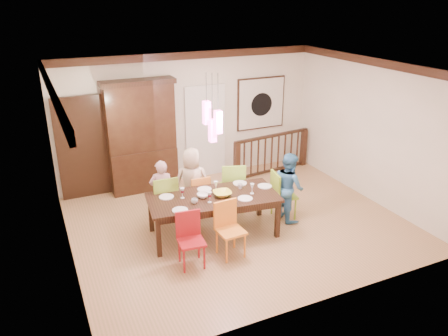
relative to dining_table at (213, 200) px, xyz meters
name	(u,v)px	position (x,y,z in m)	size (l,w,h in m)	color
floor	(238,223)	(0.58, 0.15, -0.67)	(6.00, 6.00, 0.00)	#A3814F
ceiling	(241,69)	(0.58, 0.15, 2.23)	(6.00, 6.00, 0.00)	white
wall_back	(190,117)	(0.58, 2.65, 0.78)	(6.00, 6.00, 0.00)	beige
wall_left	(62,179)	(-2.42, 0.15, 0.78)	(5.00, 5.00, 0.00)	beige
wall_right	(371,131)	(3.58, 0.15, 0.78)	(5.00, 5.00, 0.00)	beige
crown_molding	(241,74)	(0.58, 0.15, 2.15)	(6.00, 5.00, 0.16)	black
panel_door	(83,149)	(-1.82, 2.60, 0.38)	(1.04, 0.07, 2.24)	black
white_doorway	(205,133)	(0.93, 2.62, 0.38)	(0.97, 0.05, 2.22)	silver
painting	(261,103)	(2.38, 2.62, 0.93)	(1.25, 0.06, 1.25)	black
pendant_cluster	(212,121)	(0.00, 0.00, 1.43)	(0.27, 0.21, 1.14)	#FF4CAE
dining_table	(213,200)	(0.00, 0.00, 0.00)	(2.39, 1.32, 0.75)	black
chair_far_left	(164,196)	(-0.69, 0.71, -0.10)	(0.47, 0.47, 1.00)	#85AB32
chair_far_mid	(198,192)	(0.02, 0.79, -0.19)	(0.39, 0.39, 0.85)	orange
chair_far_right	(233,183)	(0.73, 0.73, -0.09)	(0.58, 0.58, 1.02)	#92CD3B
chair_near_left	(191,238)	(-0.71, -0.77, -0.16)	(0.44, 0.44, 0.89)	maroon
chair_near_mid	(231,227)	(-0.02, -0.76, -0.14)	(0.45, 0.45, 0.93)	orange
chair_end_right	(284,191)	(1.49, 0.03, -0.13)	(0.49, 0.49, 0.94)	#82AF25
china_hutch	(141,136)	(-0.61, 2.45, 0.54)	(1.54, 0.46, 2.43)	black
balustrade	(272,153)	(2.43, 2.10, -0.17)	(2.12, 0.32, 0.96)	black
person_far_left	(162,192)	(-0.69, 0.81, -0.05)	(0.45, 0.30, 1.25)	beige
person_far_mid	(192,183)	(-0.08, 0.85, 0.01)	(0.67, 0.44, 1.37)	beige
person_end_right	(289,187)	(1.54, -0.04, -0.01)	(0.65, 0.50, 1.33)	teal
serving_bowl	(222,194)	(0.16, -0.04, 0.12)	(0.32, 0.32, 0.08)	#E7E641
small_bowl	(203,196)	(-0.18, 0.04, 0.11)	(0.21, 0.21, 0.07)	white
cup_left	(194,201)	(-0.40, -0.12, 0.12)	(0.11, 0.11, 0.09)	silver
cup_right	(240,186)	(0.57, 0.09, 0.12)	(0.10, 0.10, 0.09)	silver
plate_far_left	(166,197)	(-0.76, 0.30, 0.08)	(0.26, 0.26, 0.01)	white
plate_far_mid	(204,189)	(-0.04, 0.32, 0.08)	(0.26, 0.26, 0.01)	white
plate_far_right	(240,183)	(0.67, 0.30, 0.08)	(0.26, 0.26, 0.01)	white
plate_near_left	(180,210)	(-0.71, -0.27, 0.08)	(0.26, 0.26, 0.01)	white
plate_near_mid	(245,198)	(0.46, -0.33, 0.08)	(0.26, 0.26, 0.01)	white
plate_end_right	(265,186)	(1.03, -0.01, 0.08)	(0.26, 0.26, 0.01)	white
wine_glass_a	(182,193)	(-0.51, 0.16, 0.17)	(0.08, 0.08, 0.19)	#590C19
wine_glass_b	(216,186)	(0.13, 0.18, 0.17)	(0.08, 0.08, 0.19)	silver
wine_glass_c	(210,197)	(-0.15, -0.19, 0.17)	(0.08, 0.08, 0.19)	#590C19
wine_glass_d	(252,189)	(0.67, -0.18, 0.17)	(0.08, 0.08, 0.19)	silver
napkin	(221,205)	(-0.02, -0.39, 0.08)	(0.18, 0.14, 0.01)	#D83359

